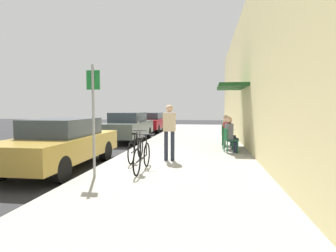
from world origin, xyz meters
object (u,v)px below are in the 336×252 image
Objects in this scene: parked_car_0 at (61,143)px; parked_car_1 at (127,127)px; seated_patron_0 at (231,133)px; cafe_chair_2 at (225,134)px; parked_car_2 at (150,122)px; street_sign at (93,112)px; cafe_chair_0 at (229,139)px; bicycle_1 at (136,149)px; pedestrian_standing at (169,128)px; seated_patron_2 at (227,129)px; parking_meter at (138,130)px; bicycle_0 at (142,157)px; seated_patron_1 at (229,131)px; cafe_chair_1 at (227,136)px.

parked_car_0 is 1.00× the size of parked_car_1.
seated_patron_0 reaches higher than cafe_chair_2.
parked_car_2 is 13.16m from street_sign.
parked_car_1 is at bearing 90.00° from parked_car_0.
seated_patron_0 is (0.06, 0.01, 0.19)m from cafe_chair_0.
bicycle_1 is at bearing -79.92° from parked_car_2.
pedestrian_standing is (1.46, 2.17, -0.52)m from street_sign.
parked_car_1 is at bearing 161.42° from seated_patron_2.
parking_meter is 0.77× the size of bicycle_0.
parked_car_1 reaches higher than seated_patron_1.
bicycle_1 is at bearing -70.54° from parked_car_1.
bicycle_0 is (2.47, -0.42, -0.25)m from parked_car_0.
seated_patron_2 reaches higher than parked_car_2.
pedestrian_standing is (2.96, -5.37, 0.36)m from parked_car_1.
parked_car_2 is 10.32m from cafe_chair_0.
parking_meter is at bearing -80.43° from parked_car_2.
parked_car_1 reaches higher than seated_patron_2.
parked_car_1 reaches higher than cafe_chair_1.
pedestrian_standing is at bearing 56.18° from street_sign.
cafe_chair_1 is 1.04m from cafe_chair_2.
seated_patron_0 is (2.45, 3.21, 0.34)m from bicycle_0.
bicycle_1 is at bearing 76.89° from street_sign.
parking_meter reaches higher than bicycle_1.
cafe_chair_0 is 1.00× the size of cafe_chair_2.
seated_patron_1 is (4.91, -2.70, 0.05)m from parked_car_1.
bicycle_0 is at bearing -120.80° from seated_patron_1.
parked_car_0 is at bearing -143.12° from seated_patron_1.
parking_meter reaches higher than seated_patron_1.
seated_patron_0 is (2.95, 1.96, 0.34)m from bicycle_1.
parked_car_0 reaches higher than bicycle_0.
pedestrian_standing is (0.99, 0.18, 0.64)m from bicycle_1.
pedestrian_standing is (-1.96, -1.77, 0.30)m from seated_patron_0.
street_sign is at bearing -119.60° from cafe_chair_2.
parking_meter is 2.20m from pedestrian_standing.
parked_car_0 is 6.39m from parked_car_1.
bicycle_0 is 1.33× the size of seated_patron_2.
seated_patron_0 is 1.00× the size of seated_patron_1.
cafe_chair_0 is 1.97m from seated_patron_2.
cafe_chair_1 and cafe_chair_2 have the same top height.
cafe_chair_2 is at bearing 65.20° from bicycle_0.
parked_car_1 is at bearing 151.19° from seated_patron_1.
parked_car_2 is 3.41× the size of seated_patron_0.
street_sign is 1.68m from bicycle_0.
street_sign is 5.98m from seated_patron_1.
parked_car_0 is at bearing -119.92° from parking_meter.
street_sign is 5.27m from cafe_chair_0.
bicycle_0 is (2.47, -6.81, -0.28)m from parked_car_1.
bicycle_0 is 1.00× the size of bicycle_1.
parked_car_2 is at bearing 118.39° from seated_patron_0.
seated_patron_2 is (4.91, -1.65, 0.05)m from parked_car_1.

